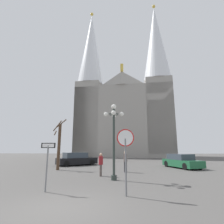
# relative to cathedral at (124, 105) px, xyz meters

# --- Properties ---
(ground_plane) EXTENTS (120.00, 120.00, 0.00)m
(ground_plane) POSITION_rel_cathedral_xyz_m (-3.18, -35.66, -12.34)
(ground_plane) COLOR #514F4C
(cathedral) EXTENTS (23.14, 14.57, 37.52)m
(cathedral) POSITION_rel_cathedral_xyz_m (0.00, 0.00, 0.00)
(cathedral) COLOR gray
(cathedral) RESTS_ON ground
(stop_sign) EXTENTS (0.77, 0.19, 2.85)m
(stop_sign) POSITION_rel_cathedral_xyz_m (-0.87, -34.04, -10.34)
(stop_sign) COLOR slate
(stop_sign) RESTS_ON ground
(one_way_arrow_sign) EXTENTS (0.72, 0.10, 2.25)m
(one_way_arrow_sign) POSITION_rel_cathedral_xyz_m (-4.60, -33.45, -10.88)
(one_way_arrow_sign) COLOR slate
(one_way_arrow_sign) RESTS_ON ground
(street_lamp) EXTENTS (1.37, 1.37, 4.95)m
(street_lamp) POSITION_rel_cathedral_xyz_m (-1.51, -30.22, -9.26)
(street_lamp) COLOR #2D3833
(street_lamp) RESTS_ON ground
(bare_tree) EXTENTS (1.12, 1.15, 4.86)m
(bare_tree) POSITION_rel_cathedral_xyz_m (-6.93, -25.08, -10.02)
(bare_tree) COLOR #473323
(bare_tree) RESTS_ON ground
(parked_car_near_green) EXTENTS (3.19, 4.73, 1.40)m
(parked_car_near_green) POSITION_rel_cathedral_xyz_m (5.21, -22.96, -11.68)
(parked_car_near_green) COLOR #1E5B38
(parked_car_near_green) RESTS_ON ground
(parked_car_far_black) EXTENTS (4.78, 4.16, 1.47)m
(parked_car_far_black) POSITION_rel_cathedral_xyz_m (-6.24, -20.64, -11.65)
(parked_car_far_black) COLOR black
(parked_car_far_black) RESTS_ON ground
(pedestrian_walking) EXTENTS (0.32, 0.32, 1.63)m
(pedestrian_walking) POSITION_rel_cathedral_xyz_m (-2.52, -28.65, -11.36)
(pedestrian_walking) COLOR #594C47
(pedestrian_walking) RESTS_ON ground
(pedestrian_standing) EXTENTS (0.32, 0.32, 1.73)m
(pedestrian_standing) POSITION_rel_cathedral_xyz_m (-0.64, -26.41, -11.29)
(pedestrian_standing) COLOR black
(pedestrian_standing) RESTS_ON ground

